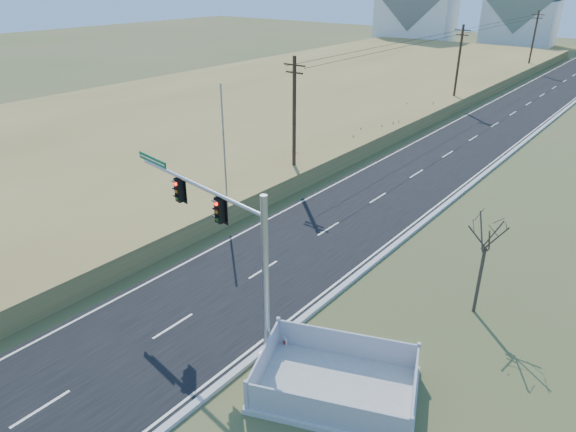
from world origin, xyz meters
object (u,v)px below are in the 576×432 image
object	(u,v)px
open_sign	(284,341)
flagpole	(225,168)
fence_enclosure	(335,386)
bare_tree	(488,232)
traffic_signal_mast	(234,246)

from	to	relation	value
open_sign	flagpole	distance (m)	13.20
fence_enclosure	flagpole	size ratio (longest dim) A/B	0.82
bare_tree	flagpole	bearing A→B (deg)	179.63
flagpole	bare_tree	size ratio (longest dim) A/B	1.67
fence_enclosure	flagpole	bearing A→B (deg)	126.95
flagpole	bare_tree	bearing A→B (deg)	-0.37
traffic_signal_mast	fence_enclosure	xyz separation A→B (m)	(5.00, -0.10, -4.10)
open_sign	flagpole	size ratio (longest dim) A/B	0.07
open_sign	flagpole	xyz separation A→B (m)	(-10.47, 7.43, 3.06)
flagpole	traffic_signal_mast	bearing A→B (deg)	-43.51
flagpole	bare_tree	distance (m)	15.74
fence_enclosure	bare_tree	size ratio (longest dim) A/B	1.37
fence_enclosure	open_sign	bearing A→B (deg)	144.08
fence_enclosure	flagpole	world-z (taller)	flagpole
traffic_signal_mast	flagpole	distance (m)	11.80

